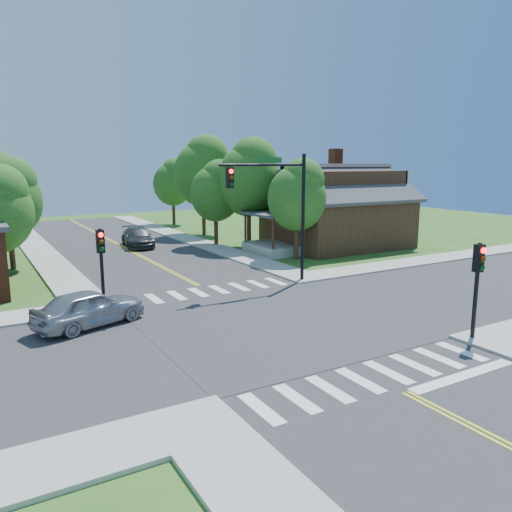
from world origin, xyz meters
TOP-DOWN VIEW (x-y plane):
  - ground at (0.00, 0.00)m, footprint 100.00×100.00m
  - road_ns at (0.00, 0.00)m, footprint 10.00×90.00m
  - road_ew at (0.00, 0.00)m, footprint 90.00×10.00m
  - intersection_patch at (0.00, 0.00)m, footprint 10.20×10.20m
  - sidewalk_ne at (15.82, 15.82)m, footprint 40.00×40.00m
  - crosswalk_north at (0.00, 6.20)m, footprint 8.85×2.00m
  - crosswalk_south at (0.00, -6.20)m, footprint 8.85×2.00m
  - centerline at (0.00, 0.00)m, footprint 0.30×90.00m
  - stop_bar at (2.50, -7.60)m, footprint 4.60×0.45m
  - signal_mast_ne at (3.91, 5.59)m, footprint 5.30×0.42m
  - signal_pole_se at (5.60, -5.62)m, footprint 0.34×0.42m
  - signal_pole_nw at (-5.60, 5.58)m, footprint 0.34×0.42m
  - house_ne at (15.11, 14.23)m, footprint 13.05×8.80m
  - tree_e_a at (9.26, 11.26)m, footprint 4.15×3.94m
  - tree_e_b at (8.93, 17.45)m, footprint 5.13×4.87m
  - tree_e_c at (8.69, 25.62)m, footprint 5.46×5.18m
  - tree_e_d at (9.14, 34.56)m, footprint 4.27×4.06m
  - tree_house at (6.94, 19.40)m, footprint 4.12×3.91m
  - tree_bldg at (-8.32, 17.65)m, footprint 4.19×3.98m
  - car_silver at (-6.68, 3.50)m, footprint 4.66×5.74m
  - car_dgrey at (1.08, 22.01)m, footprint 3.40×5.63m

SIDE VIEW (x-z plane):
  - ground at x=0.00m, z-range 0.00..0.00m
  - intersection_patch at x=0.00m, z-range -0.03..0.03m
  - stop_bar at x=2.50m, z-range -0.05..0.05m
  - road_ns at x=0.00m, z-range 0.00..0.04m
  - road_ew at x=0.00m, z-range 0.01..0.04m
  - crosswalk_north at x=0.00m, z-range 0.04..0.05m
  - crosswalk_south at x=0.00m, z-range 0.04..0.05m
  - centerline at x=0.00m, z-range 0.04..0.05m
  - sidewalk_ne at x=15.82m, z-range 0.00..0.14m
  - car_dgrey at x=1.08m, z-range 0.00..1.48m
  - car_silver at x=-6.68m, z-range 0.00..1.57m
  - signal_pole_se at x=5.60m, z-range 0.76..4.56m
  - signal_pole_nw at x=-5.60m, z-range 0.76..4.56m
  - house_ne at x=15.11m, z-range -0.23..6.88m
  - tree_house at x=6.94m, z-range 1.08..8.08m
  - tree_e_a at x=9.26m, z-range 1.09..8.14m
  - tree_bldg at x=-8.32m, z-range 1.10..8.23m
  - tree_e_d at x=9.14m, z-range 1.12..8.39m
  - signal_mast_ne at x=3.91m, z-range 1.25..8.45m
  - tree_e_b at x=8.93m, z-range 1.35..10.07m
  - tree_e_c at x=8.69m, z-range 1.44..10.72m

